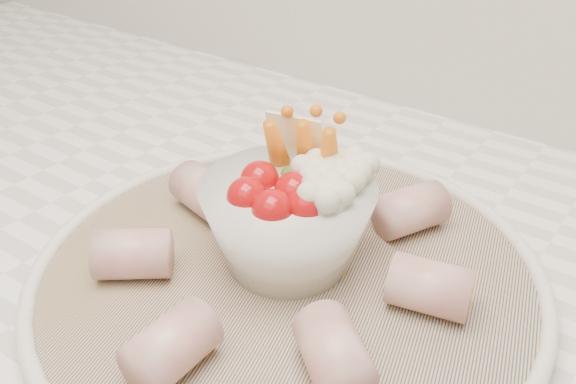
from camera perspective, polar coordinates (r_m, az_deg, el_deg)
The scene contains 3 objects.
serving_platter at distance 0.49m, azimuth -0.06°, elevation -7.28°, with size 0.48×0.48×0.02m.
veggie_bowl at distance 0.47m, azimuth 0.39°, elevation -2.05°, with size 0.13×0.13×0.11m.
cured_meat_rolls at distance 0.48m, azimuth -0.17°, elevation -5.10°, with size 0.27×0.29×0.04m.
Camera 1 is at (0.07, 1.09, 1.24)m, focal length 40.00 mm.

